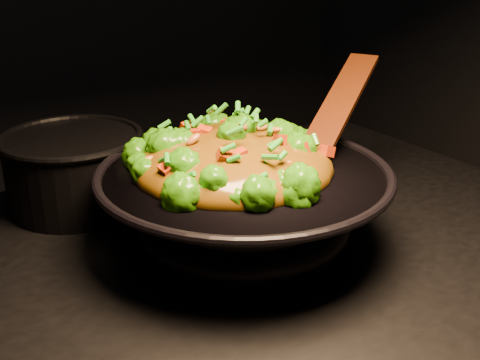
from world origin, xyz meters
TOP-DOWN VIEW (x-y plane):
  - wok at (0.04, 0.05)m, footprint 0.53×0.53m
  - stir_fry at (0.04, 0.07)m, footprint 0.30×0.30m
  - spatula at (0.23, 0.07)m, footprint 0.29×0.19m
  - back_pot at (-0.11, 0.32)m, footprint 0.25×0.25m

SIDE VIEW (x-z plane):
  - wok at x=0.04m, z-range 0.90..1.01m
  - back_pot at x=-0.11m, z-range 0.90..1.03m
  - stir_fry at x=0.04m, z-range 1.01..1.11m
  - spatula at x=0.23m, z-range 1.00..1.13m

